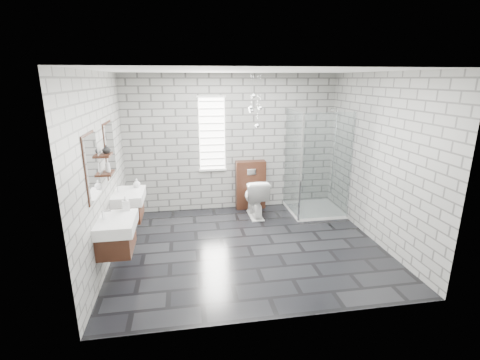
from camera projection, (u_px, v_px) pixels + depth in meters
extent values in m
cube|color=black|center=(248.00, 246.00, 5.61)|extent=(4.20, 3.60, 0.02)
cube|color=white|center=(250.00, 70.00, 4.84)|extent=(4.20, 3.60, 0.02)
cube|color=gray|center=(232.00, 143.00, 6.94)|extent=(4.20, 0.02, 2.70)
cube|color=gray|center=(283.00, 207.00, 3.51)|extent=(4.20, 0.02, 2.70)
cube|color=gray|center=(102.00, 170.00, 4.90)|extent=(0.02, 3.60, 2.70)
cube|color=gray|center=(378.00, 160.00, 5.55)|extent=(0.02, 3.60, 2.70)
cube|color=#3F2013|center=(117.00, 240.00, 4.58)|extent=(0.42, 0.62, 0.30)
cube|color=silver|center=(132.00, 237.00, 4.60)|extent=(0.02, 0.35, 0.01)
cube|color=white|center=(117.00, 224.00, 4.52)|extent=(0.47, 0.70, 0.15)
cylinder|color=silver|center=(103.00, 215.00, 4.45)|extent=(0.04, 0.04, 0.12)
cylinder|color=silver|center=(107.00, 211.00, 4.45)|extent=(0.10, 0.02, 0.02)
cube|color=white|center=(92.00, 167.00, 4.27)|extent=(0.03, 0.55, 0.80)
cube|color=#3F2013|center=(91.00, 167.00, 4.26)|extent=(0.01, 0.59, 0.84)
cube|color=#3F2013|center=(129.00, 209.00, 5.65)|extent=(0.42, 0.62, 0.30)
cube|color=silver|center=(141.00, 207.00, 5.67)|extent=(0.02, 0.35, 0.01)
cube|color=white|center=(129.00, 196.00, 5.59)|extent=(0.47, 0.70, 0.15)
cylinder|color=silver|center=(118.00, 189.00, 5.52)|extent=(0.04, 0.04, 0.12)
cylinder|color=silver|center=(121.00, 186.00, 5.52)|extent=(0.10, 0.02, 0.02)
cube|color=white|center=(110.00, 149.00, 5.33)|extent=(0.03, 0.55, 0.80)
cube|color=#3F2013|center=(109.00, 149.00, 5.33)|extent=(0.01, 0.59, 0.84)
cube|color=#3F2013|center=(108.00, 173.00, 4.87)|extent=(0.14, 0.30, 0.03)
cube|color=#3F2013|center=(106.00, 155.00, 4.80)|extent=(0.14, 0.30, 0.03)
cube|color=white|center=(212.00, 134.00, 6.80)|extent=(0.50, 0.02, 1.40)
cube|color=silver|center=(211.00, 96.00, 6.58)|extent=(0.56, 0.04, 0.04)
cube|color=silver|center=(213.00, 170.00, 6.98)|extent=(0.56, 0.04, 0.04)
cube|color=silver|center=(213.00, 166.00, 6.95)|extent=(0.48, 0.01, 0.02)
cube|color=silver|center=(213.00, 159.00, 6.92)|extent=(0.48, 0.01, 0.02)
cube|color=silver|center=(212.00, 152.00, 6.88)|extent=(0.48, 0.01, 0.02)
cube|color=silver|center=(212.00, 145.00, 6.84)|extent=(0.48, 0.01, 0.02)
cube|color=silver|center=(212.00, 138.00, 6.80)|extent=(0.48, 0.01, 0.02)
cube|color=silver|center=(212.00, 131.00, 6.76)|extent=(0.48, 0.01, 0.02)
cube|color=silver|center=(212.00, 123.00, 6.72)|extent=(0.48, 0.01, 0.02)
cube|color=silver|center=(212.00, 116.00, 6.68)|extent=(0.48, 0.01, 0.02)
cube|color=silver|center=(212.00, 109.00, 6.64)|extent=(0.48, 0.01, 0.03)
cube|color=silver|center=(211.00, 101.00, 6.60)|extent=(0.48, 0.01, 0.03)
cube|color=#3F2013|center=(251.00, 185.00, 7.13)|extent=(0.60, 0.20, 1.00)
cube|color=silver|center=(252.00, 172.00, 6.95)|extent=(0.18, 0.01, 0.12)
cube|color=white|center=(314.00, 210.00, 7.08)|extent=(1.00, 1.00, 0.06)
cube|color=silver|center=(327.00, 168.00, 6.33)|extent=(1.00, 0.01, 2.00)
cube|color=silver|center=(293.00, 163.00, 6.72)|extent=(0.01, 1.00, 2.00)
cube|color=silver|center=(301.00, 169.00, 6.26)|extent=(0.03, 0.03, 2.00)
cube|color=silver|center=(351.00, 167.00, 6.41)|extent=(0.03, 0.03, 2.00)
cylinder|color=silver|center=(334.00, 155.00, 7.03)|extent=(0.02, 0.02, 1.80)
cylinder|color=silver|center=(334.00, 109.00, 6.76)|extent=(0.14, 0.14, 0.02)
sphere|color=silver|center=(251.00, 108.00, 6.31)|extent=(0.09, 0.09, 0.09)
cylinder|color=silver|center=(251.00, 89.00, 6.21)|extent=(0.01, 0.01, 0.57)
sphere|color=silver|center=(257.00, 126.00, 6.42)|extent=(0.09, 0.09, 0.09)
cylinder|color=silver|center=(258.00, 98.00, 6.29)|extent=(0.01, 0.01, 0.90)
sphere|color=silver|center=(253.00, 96.00, 6.34)|extent=(0.09, 0.09, 0.09)
cylinder|color=silver|center=(253.00, 83.00, 6.28)|extent=(0.01, 0.01, 0.36)
sphere|color=silver|center=(251.00, 111.00, 6.39)|extent=(0.09, 0.09, 0.09)
cylinder|color=silver|center=(252.00, 91.00, 6.29)|extent=(0.01, 0.01, 0.63)
sphere|color=silver|center=(260.00, 108.00, 6.41)|extent=(0.09, 0.09, 0.09)
cylinder|color=silver|center=(260.00, 89.00, 6.31)|extent=(0.01, 0.01, 0.58)
imported|color=white|center=(255.00, 197.00, 6.73)|extent=(0.44, 0.75, 0.76)
imported|color=#B2B2B2|center=(126.00, 203.00, 4.76)|extent=(0.12, 0.12, 0.21)
imported|color=#B2B2B2|center=(137.00, 183.00, 5.78)|extent=(0.15, 0.15, 0.15)
imported|color=#B2B2B2|center=(108.00, 166.00, 4.84)|extent=(0.08, 0.08, 0.18)
imported|color=#B2B2B2|center=(106.00, 149.00, 4.80)|extent=(0.14, 0.14, 0.12)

